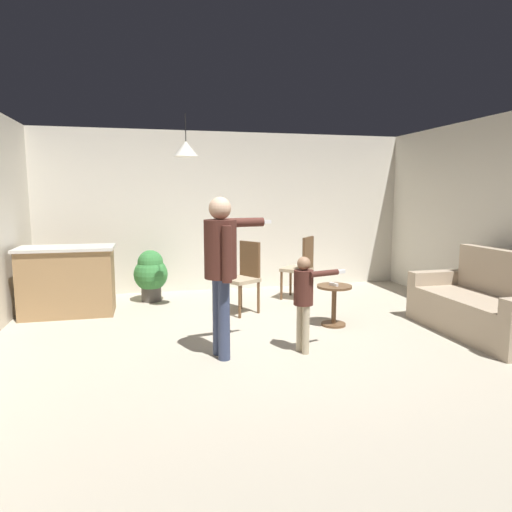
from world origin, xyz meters
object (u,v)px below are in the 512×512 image
couch_floral (485,307)px  potted_plant_corner (151,273)px  dining_chair_near_wall (244,274)px  person_adult (222,259)px  dining_chair_by_counter (301,265)px  person_child (304,293)px  spare_remote_on_table (334,284)px  side_table_by_couch (334,300)px  kitchen_counter (68,281)px

couch_floral → potted_plant_corner: 4.68m
dining_chair_near_wall → couch_floral: bearing=-153.9°
person_adult → dining_chair_by_counter: size_ratio=1.64×
person_child → spare_remote_on_table: size_ratio=7.87×
potted_plant_corner → dining_chair_by_counter: bearing=-10.4°
side_table_by_couch → person_child: person_child is taller
kitchen_counter → dining_chair_by_counter: 3.43m
kitchen_counter → side_table_by_couch: size_ratio=2.42×
couch_floral → dining_chair_by_counter: same height
dining_chair_by_counter → kitchen_counter: bearing=133.7°
kitchen_counter → dining_chair_near_wall: 2.43m
potted_plant_corner → person_adult: bearing=-75.4°
side_table_by_couch → potted_plant_corner: potted_plant_corner is taller
dining_chair_by_counter → spare_remote_on_table: (-0.08, -1.50, -0.01)m
kitchen_counter → potted_plant_corner: (1.12, 0.58, -0.04)m
side_table_by_couch → dining_chair_by_counter: dining_chair_by_counter is taller
potted_plant_corner → dining_chair_near_wall: bearing=-38.4°
kitchen_counter → dining_chair_by_counter: bearing=2.5°
person_adult → person_child: person_adult is taller
couch_floral → kitchen_counter: size_ratio=1.44×
person_adult → person_child: (0.85, -0.07, -0.38)m
kitchen_counter → spare_remote_on_table: size_ratio=9.69×
person_adult → dining_chair_by_counter: 2.81m
kitchen_counter → dining_chair_near_wall: bearing=-10.3°
couch_floral → person_child: bearing=92.1°
couch_floral → person_adult: (-3.17, -0.05, 0.68)m
potted_plant_corner → side_table_by_couch: bearing=-40.2°
kitchen_counter → person_adult: person_adult is taller
dining_chair_by_counter → spare_remote_on_table: bearing=-141.9°
dining_chair_near_wall → spare_remote_on_table: bearing=-165.5°
dining_chair_near_wall → potted_plant_corner: bearing=19.7°
dining_chair_by_counter → potted_plant_corner: (-2.31, 0.43, -0.11)m
spare_remote_on_table → person_adult: bearing=-153.7°
dining_chair_by_counter → dining_chair_near_wall: (-1.04, -0.58, 0.00)m
person_child → dining_chair_near_wall: size_ratio=1.02×
couch_floral → potted_plant_corner: bearing=55.1°
dining_chair_by_counter → dining_chair_near_wall: same height
couch_floral → person_child: 2.34m
dining_chair_near_wall → potted_plant_corner: (-1.27, 1.01, -0.11)m
kitchen_counter → person_child: 3.44m
spare_remote_on_table → dining_chair_by_counter: bearing=86.9°
couch_floral → potted_plant_corner: couch_floral is taller
couch_floral → side_table_by_couch: size_ratio=3.48×
couch_floral → side_table_by_couch: 1.78m
kitchen_counter → dining_chair_near_wall: size_ratio=1.26×
person_child → dining_chair_near_wall: bearing=173.7°
dining_chair_by_counter → spare_remote_on_table: 1.50m
side_table_by_couch → dining_chair_by_counter: bearing=87.6°
person_adult → dining_chair_by_counter: bearing=134.0°
side_table_by_couch → spare_remote_on_table: bearing=-134.0°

